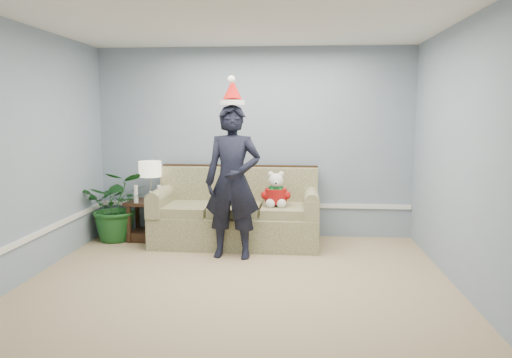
{
  "coord_description": "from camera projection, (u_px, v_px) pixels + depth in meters",
  "views": [
    {
      "loc": [
        0.59,
        -4.62,
        1.77
      ],
      "look_at": [
        0.1,
        1.55,
        0.95
      ],
      "focal_mm": 35.0,
      "sensor_mm": 36.0,
      "label": 1
    }
  ],
  "objects": [
    {
      "name": "room_shell",
      "position": [
        232.0,
        159.0,
        4.67
      ],
      "size": [
        4.54,
        5.04,
        2.74
      ],
      "color": "tan",
      "rests_on": "ground"
    },
    {
      "name": "wainscot_trim",
      "position": [
        149.0,
        223.0,
        6.04
      ],
      "size": [
        4.49,
        4.99,
        0.06
      ],
      "color": "white",
      "rests_on": "room_shell"
    },
    {
      "name": "sofa",
      "position": [
        237.0,
        216.0,
        6.82
      ],
      "size": [
        2.24,
        1.0,
        1.04
      ],
      "rotation": [
        0.0,
        0.0,
        -0.02
      ],
      "color": "#4D592A",
      "rests_on": "room_shell"
    },
    {
      "name": "side_table",
      "position": [
        150.0,
        225.0,
        7.01
      ],
      "size": [
        0.62,
        0.53,
        0.56
      ],
      "rotation": [
        0.0,
        0.0,
        -0.09
      ],
      "color": "#332112",
      "rests_on": "room_shell"
    },
    {
      "name": "table_lamp",
      "position": [
        150.0,
        171.0,
        6.9
      ],
      "size": [
        0.31,
        0.31,
        0.55
      ],
      "color": "silver",
      "rests_on": "side_table"
    },
    {
      "name": "candle_pair",
      "position": [
        148.0,
        195.0,
        6.77
      ],
      "size": [
        0.39,
        0.06,
        0.24
      ],
      "color": "silver",
      "rests_on": "side_table"
    },
    {
      "name": "houseplant",
      "position": [
        117.0,
        206.0,
        6.95
      ],
      "size": [
        1.02,
        0.93,
        0.99
      ],
      "primitive_type": "imported",
      "rotation": [
        0.0,
        0.0,
        0.2
      ],
      "color": "#1A521F",
      "rests_on": "room_shell"
    },
    {
      "name": "man",
      "position": [
        233.0,
        182.0,
        6.08
      ],
      "size": [
        0.72,
        0.5,
        1.88
      ],
      "primitive_type": "imported",
      "rotation": [
        0.0,
        0.0,
        -0.07
      ],
      "color": "black",
      "rests_on": "room_shell"
    },
    {
      "name": "santa_hat",
      "position": [
        232.0,
        92.0,
        5.96
      ],
      "size": [
        0.33,
        0.36,
        0.35
      ],
      "rotation": [
        0.0,
        0.0,
        0.1
      ],
      "color": "white",
      "rests_on": "man"
    },
    {
      "name": "teddy_bear",
      "position": [
        276.0,
        194.0,
        6.59
      ],
      "size": [
        0.3,
        0.34,
        0.47
      ],
      "rotation": [
        0.0,
        0.0,
        0.05
      ],
      "color": "white",
      "rests_on": "sofa"
    }
  ]
}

